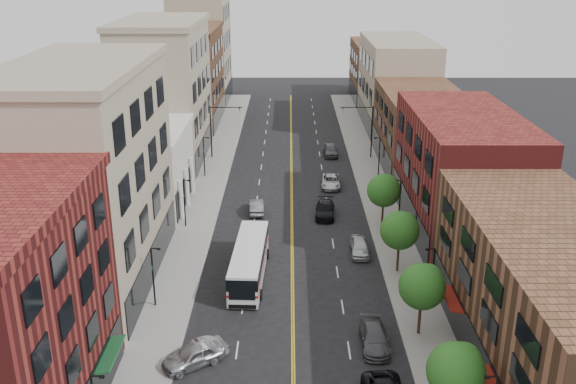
{
  "coord_description": "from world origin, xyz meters",
  "views": [
    {
      "loc": [
        -0.28,
        -36.92,
        26.49
      ],
      "look_at": [
        -0.4,
        20.99,
        5.0
      ],
      "focal_mm": 40.0,
      "sensor_mm": 36.0,
      "label": 1
    }
  ],
  "objects_px": {
    "car_angle_b": "(197,353)",
    "car_lane_behind": "(256,206)",
    "car_angle_a": "(193,356)",
    "car_lane_b": "(331,181)",
    "car_parked_mid": "(374,338)",
    "city_bus": "(249,260)",
    "car_lane_c": "(331,150)",
    "car_lane_a": "(325,210)",
    "car_parked_far": "(360,246)"
  },
  "relations": [
    {
      "from": "car_lane_a",
      "to": "city_bus",
      "type": "bearing_deg",
      "value": -113.17
    },
    {
      "from": "car_angle_b",
      "to": "car_lane_b",
      "type": "distance_m",
      "value": 37.52
    },
    {
      "from": "city_bus",
      "to": "car_angle_b",
      "type": "relative_size",
      "value": 2.72
    },
    {
      "from": "car_lane_b",
      "to": "car_lane_a",
      "type": "bearing_deg",
      "value": -94.2
    },
    {
      "from": "car_parked_mid",
      "to": "car_lane_behind",
      "type": "xyz_separation_m",
      "value": [
        -9.71,
        25.47,
        0.02
      ]
    },
    {
      "from": "car_angle_b",
      "to": "car_parked_far",
      "type": "relative_size",
      "value": 0.98
    },
    {
      "from": "car_parked_mid",
      "to": "car_parked_far",
      "type": "distance_m",
      "value": 15.25
    },
    {
      "from": "car_lane_behind",
      "to": "car_lane_a",
      "type": "relative_size",
      "value": 0.87
    },
    {
      "from": "car_angle_a",
      "to": "car_lane_b",
      "type": "bearing_deg",
      "value": 127.7
    },
    {
      "from": "city_bus",
      "to": "car_lane_c",
      "type": "height_order",
      "value": "city_bus"
    },
    {
      "from": "car_lane_behind",
      "to": "car_lane_c",
      "type": "xyz_separation_m",
      "value": [
        9.37,
        21.24,
        0.08
      ]
    },
    {
      "from": "car_lane_behind",
      "to": "car_angle_a",
      "type": "bearing_deg",
      "value": 79.61
    },
    {
      "from": "car_angle_a",
      "to": "car_parked_mid",
      "type": "distance_m",
      "value": 12.89
    },
    {
      "from": "car_parked_far",
      "to": "car_lane_a",
      "type": "xyz_separation_m",
      "value": [
        -2.78,
        9.28,
        -0.02
      ]
    },
    {
      "from": "car_lane_a",
      "to": "car_lane_c",
      "type": "relative_size",
      "value": 1.06
    },
    {
      "from": "car_parked_mid",
      "to": "car_lane_a",
      "type": "relative_size",
      "value": 0.96
    },
    {
      "from": "car_lane_a",
      "to": "car_angle_a",
      "type": "bearing_deg",
      "value": -106.83
    },
    {
      "from": "city_bus",
      "to": "car_angle_b",
      "type": "xyz_separation_m",
      "value": [
        -2.9,
        -12.38,
        -1.01
      ]
    },
    {
      "from": "city_bus",
      "to": "car_lane_c",
      "type": "relative_size",
      "value": 2.48
    },
    {
      "from": "car_lane_behind",
      "to": "car_parked_far",
      "type": "bearing_deg",
      "value": 130.66
    },
    {
      "from": "car_angle_b",
      "to": "car_parked_far",
      "type": "bearing_deg",
      "value": 108.52
    },
    {
      "from": "car_lane_a",
      "to": "car_lane_c",
      "type": "height_order",
      "value": "car_lane_c"
    },
    {
      "from": "car_angle_b",
      "to": "car_parked_mid",
      "type": "height_order",
      "value": "car_angle_b"
    },
    {
      "from": "car_lane_b",
      "to": "car_angle_a",
      "type": "bearing_deg",
      "value": -104.63
    },
    {
      "from": "car_lane_c",
      "to": "car_lane_a",
      "type": "bearing_deg",
      "value": -96.51
    },
    {
      "from": "car_angle_a",
      "to": "car_lane_a",
      "type": "bearing_deg",
      "value": 124.32
    },
    {
      "from": "car_angle_a",
      "to": "car_lane_behind",
      "type": "distance_m",
      "value": 27.98
    },
    {
      "from": "car_angle_b",
      "to": "car_lane_c",
      "type": "xyz_separation_m",
      "value": [
        12.14,
        48.62,
        0.09
      ]
    },
    {
      "from": "car_angle_a",
      "to": "car_lane_b",
      "type": "distance_m",
      "value": 37.98
    },
    {
      "from": "car_parked_mid",
      "to": "city_bus",
      "type": "bearing_deg",
      "value": 132.9
    },
    {
      "from": "car_parked_far",
      "to": "car_lane_behind",
      "type": "bearing_deg",
      "value": 136.56
    },
    {
      "from": "car_angle_a",
      "to": "car_lane_c",
      "type": "bearing_deg",
      "value": 131.39
    },
    {
      "from": "car_parked_far",
      "to": "car_parked_mid",
      "type": "bearing_deg",
      "value": -90.34
    },
    {
      "from": "city_bus",
      "to": "car_lane_behind",
      "type": "bearing_deg",
      "value": 92.86
    },
    {
      "from": "car_lane_behind",
      "to": "car_lane_a",
      "type": "distance_m",
      "value": 7.51
    },
    {
      "from": "car_angle_b",
      "to": "car_lane_c",
      "type": "height_order",
      "value": "car_lane_c"
    },
    {
      "from": "car_parked_mid",
      "to": "car_angle_a",
      "type": "bearing_deg",
      "value": -169.1
    },
    {
      "from": "car_lane_behind",
      "to": "car_lane_b",
      "type": "distance_m",
      "value": 12.02
    },
    {
      "from": "city_bus",
      "to": "car_angle_a",
      "type": "height_order",
      "value": "city_bus"
    },
    {
      "from": "car_parked_mid",
      "to": "car_lane_b",
      "type": "distance_m",
      "value": 33.83
    },
    {
      "from": "city_bus",
      "to": "car_lane_behind",
      "type": "xyz_separation_m",
      "value": [
        -0.13,
        15.01,
        -1.0
      ]
    },
    {
      "from": "car_lane_behind",
      "to": "car_lane_b",
      "type": "relative_size",
      "value": 0.88
    },
    {
      "from": "car_angle_b",
      "to": "car_lane_behind",
      "type": "distance_m",
      "value": 27.53
    },
    {
      "from": "car_angle_a",
      "to": "car_lane_a",
      "type": "distance_m",
      "value": 28.81
    },
    {
      "from": "car_parked_mid",
      "to": "car_lane_a",
      "type": "bearing_deg",
      "value": 95.68
    },
    {
      "from": "city_bus",
      "to": "car_lane_b",
      "type": "distance_m",
      "value": 24.88
    },
    {
      "from": "car_angle_a",
      "to": "car_parked_mid",
      "type": "xyz_separation_m",
      "value": [
        12.67,
        2.35,
        -0.05
      ]
    },
    {
      "from": "car_lane_b",
      "to": "car_lane_c",
      "type": "relative_size",
      "value": 1.05
    },
    {
      "from": "city_bus",
      "to": "car_lane_c",
      "type": "xyz_separation_m",
      "value": [
        9.24,
        36.25,
        -0.92
      ]
    },
    {
      "from": "car_angle_b",
      "to": "car_lane_a",
      "type": "relative_size",
      "value": 0.86
    }
  ]
}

